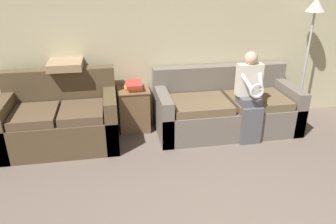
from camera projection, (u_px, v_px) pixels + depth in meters
The scene contains 8 objects.
wall_back at pixel (179, 38), 4.77m from camera, with size 7.57×0.06×2.55m.
couch_main at pixel (225, 108), 4.83m from camera, with size 2.04×0.94×0.88m.
couch_side at pixel (61, 120), 4.39m from camera, with size 1.49×0.89×0.98m.
child_left_seated at pixel (250, 95), 4.37m from camera, with size 0.34×0.38×1.23m.
side_shelf at pixel (134, 109), 4.81m from camera, with size 0.45×0.43×0.63m.
book_stack at pixel (133, 86), 4.66m from camera, with size 0.25×0.32×0.10m.
floor_lamp at pixel (313, 23), 4.72m from camera, with size 0.27×0.27×1.84m.
throw_pillow at pixel (65, 65), 4.40m from camera, with size 0.45×0.45×0.10m.
Camera 1 is at (-0.99, -1.37, 2.22)m, focal length 35.00 mm.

